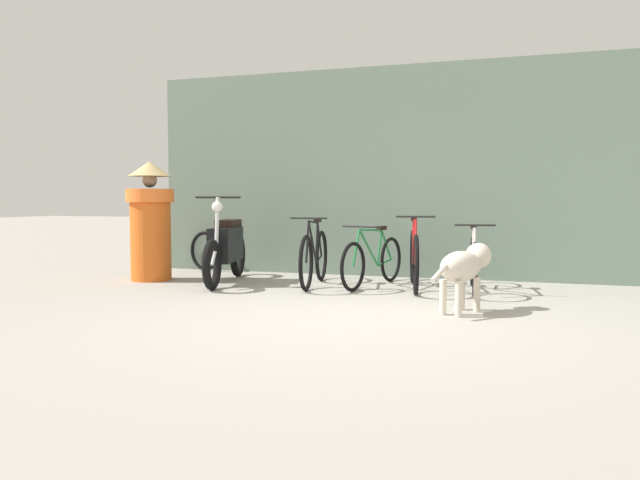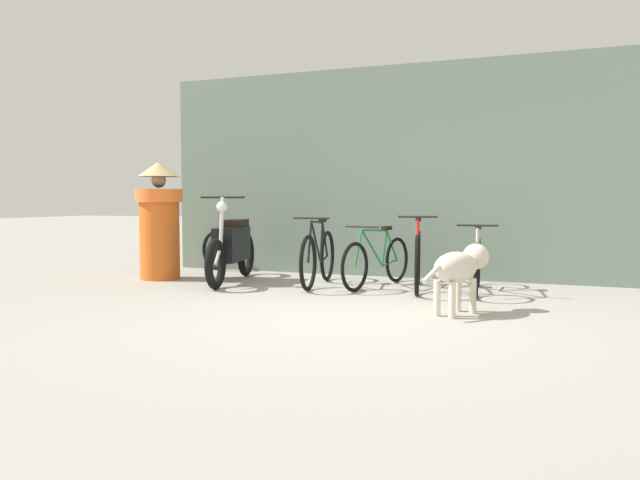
{
  "view_description": "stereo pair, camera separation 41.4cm",
  "coord_description": "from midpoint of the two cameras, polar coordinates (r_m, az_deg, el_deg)",
  "views": [
    {
      "loc": [
        1.54,
        -5.57,
        1.11
      ],
      "look_at": [
        -0.67,
        1.19,
        0.65
      ],
      "focal_mm": 35.0,
      "sensor_mm": 36.0,
      "label": 1
    },
    {
      "loc": [
        1.93,
        -5.43,
        1.11
      ],
      "look_at": [
        -0.67,
        1.19,
        0.65
      ],
      "focal_mm": 35.0,
      "sensor_mm": 36.0,
      "label": 2
    }
  ],
  "objects": [
    {
      "name": "bicycle_1",
      "position": [
        7.99,
        3.41,
        -1.92
      ],
      "size": [
        0.52,
        1.67,
        0.79
      ],
      "rotation": [
        0.0,
        0.0,
        -1.79
      ],
      "color": "black",
      "rests_on": "ground"
    },
    {
      "name": "bicycle_0",
      "position": [
        8.04,
        -2.0,
        -1.61
      ],
      "size": [
        0.46,
        1.68,
        0.9
      ],
      "rotation": [
        0.0,
        0.0,
        -1.44
      ],
      "color": "black",
      "rests_on": "ground"
    },
    {
      "name": "bicycle_3",
      "position": [
        7.74,
        12.38,
        -2.06
      ],
      "size": [
        0.46,
        1.67,
        0.83
      ],
      "rotation": [
        0.0,
        0.0,
        -1.47
      ],
      "color": "black",
      "rests_on": "ground"
    },
    {
      "name": "bicycle_2",
      "position": [
        7.83,
        7.11,
        -1.7
      ],
      "size": [
        0.51,
        1.76,
        0.92
      ],
      "rotation": [
        0.0,
        0.0,
        -1.37
      ],
      "color": "black",
      "rests_on": "ground"
    },
    {
      "name": "spare_tire_left",
      "position": [
        9.94,
        -11.66,
        -0.99
      ],
      "size": [
        0.61,
        0.23,
        0.62
      ],
      "rotation": [
        0.0,
        0.0,
        -0.3
      ],
      "color": "black",
      "rests_on": "ground"
    },
    {
      "name": "person_in_robes",
      "position": [
        8.93,
        -16.54,
        1.77
      ],
      "size": [
        0.76,
        0.76,
        1.63
      ],
      "rotation": [
        0.0,
        0.0,
        3.34
      ],
      "color": "orange",
      "rests_on": "ground"
    },
    {
      "name": "ground_plane",
      "position": [
        5.87,
        0.63,
        -7.19
      ],
      "size": [
        60.0,
        60.0,
        0.0
      ],
      "primitive_type": "plane",
      "color": "#9E998E"
    },
    {
      "name": "motorcycle",
      "position": [
        8.43,
        -10.0,
        -0.74
      ],
      "size": [
        0.64,
        1.98,
        1.16
      ],
      "rotation": [
        0.0,
        0.0,
        -1.35
      ],
      "color": "black",
      "rests_on": "ground"
    },
    {
      "name": "shop_wall_back",
      "position": [
        9.02,
        7.08,
        6.19
      ],
      "size": [
        7.83,
        0.2,
        3.01
      ],
      "color": "slate",
      "rests_on": "ground"
    },
    {
      "name": "stray_dog",
      "position": [
        6.24,
        11.27,
        -2.37
      ],
      "size": [
        0.57,
        1.01,
        0.67
      ],
      "rotation": [
        0.0,
        0.0,
        1.16
      ],
      "color": "beige",
      "rests_on": "ground"
    }
  ]
}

